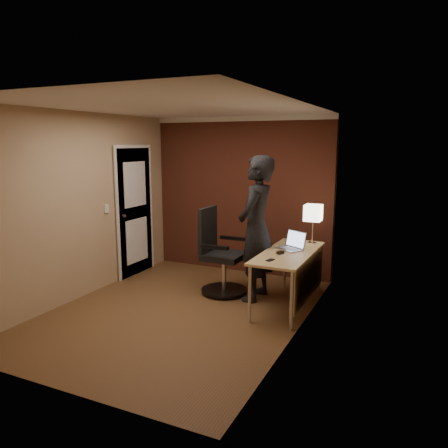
{
  "coord_description": "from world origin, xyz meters",
  "views": [
    {
      "loc": [
        2.7,
        -4.51,
        2.09
      ],
      "look_at": [
        0.35,
        0.55,
        1.05
      ],
      "focal_mm": 35.0,
      "sensor_mm": 36.0,
      "label": 1
    }
  ],
  "objects_px": {
    "laptop": "(292,244)",
    "person": "(256,229)",
    "mouse": "(280,253)",
    "office_chair": "(219,257)",
    "desk": "(294,262)",
    "phone": "(270,260)",
    "desk_lamp": "(313,213)"
  },
  "relations": [
    {
      "from": "person",
      "to": "office_chair",
      "type": "bearing_deg",
      "value": -89.83
    },
    {
      "from": "mouse",
      "to": "phone",
      "type": "xyz_separation_m",
      "value": [
        -0.01,
        -0.35,
        -0.01
      ]
    },
    {
      "from": "office_chair",
      "to": "person",
      "type": "distance_m",
      "value": 0.7
    },
    {
      "from": "phone",
      "to": "person",
      "type": "distance_m",
      "value": 0.77
    },
    {
      "from": "office_chair",
      "to": "mouse",
      "type": "bearing_deg",
      "value": -15.09
    },
    {
      "from": "laptop",
      "to": "office_chair",
      "type": "bearing_deg",
      "value": -177.09
    },
    {
      "from": "laptop",
      "to": "phone",
      "type": "distance_m",
      "value": 0.67
    },
    {
      "from": "person",
      "to": "desk_lamp",
      "type": "bearing_deg",
      "value": 127.04
    },
    {
      "from": "mouse",
      "to": "person",
      "type": "distance_m",
      "value": 0.54
    },
    {
      "from": "laptop",
      "to": "phone",
      "type": "bearing_deg",
      "value": -96.55
    },
    {
      "from": "desk_lamp",
      "to": "phone",
      "type": "bearing_deg",
      "value": -102.06
    },
    {
      "from": "person",
      "to": "laptop",
      "type": "bearing_deg",
      "value": 96.41
    },
    {
      "from": "desk",
      "to": "person",
      "type": "distance_m",
      "value": 0.68
    },
    {
      "from": "desk_lamp",
      "to": "phone",
      "type": "height_order",
      "value": "desk_lamp"
    },
    {
      "from": "desk",
      "to": "desk_lamp",
      "type": "height_order",
      "value": "desk_lamp"
    },
    {
      "from": "mouse",
      "to": "phone",
      "type": "height_order",
      "value": "mouse"
    },
    {
      "from": "desk",
      "to": "mouse",
      "type": "relative_size",
      "value": 15.0
    },
    {
      "from": "mouse",
      "to": "office_chair",
      "type": "relative_size",
      "value": 0.08
    },
    {
      "from": "desk_lamp",
      "to": "phone",
      "type": "relative_size",
      "value": 4.65
    },
    {
      "from": "desk",
      "to": "person",
      "type": "xyz_separation_m",
      "value": [
        -0.56,
        0.12,
        0.37
      ]
    },
    {
      "from": "phone",
      "to": "person",
      "type": "bearing_deg",
      "value": 135.41
    },
    {
      "from": "laptop",
      "to": "desk_lamp",
      "type": "bearing_deg",
      "value": 69.87
    },
    {
      "from": "mouse",
      "to": "office_chair",
      "type": "distance_m",
      "value": 1.02
    },
    {
      "from": "desk",
      "to": "laptop",
      "type": "relative_size",
      "value": 3.62
    },
    {
      "from": "laptop",
      "to": "person",
      "type": "distance_m",
      "value": 0.52
    },
    {
      "from": "person",
      "to": "desk",
      "type": "bearing_deg",
      "value": 78.15
    },
    {
      "from": "desk_lamp",
      "to": "desk",
      "type": "bearing_deg",
      "value": -97.79
    },
    {
      "from": "laptop",
      "to": "person",
      "type": "height_order",
      "value": "person"
    },
    {
      "from": "laptop",
      "to": "mouse",
      "type": "bearing_deg",
      "value": -102.17
    },
    {
      "from": "desk",
      "to": "laptop",
      "type": "height_order",
      "value": "laptop"
    },
    {
      "from": "desk_lamp",
      "to": "mouse",
      "type": "bearing_deg",
      "value": -106.85
    },
    {
      "from": "mouse",
      "to": "office_chair",
      "type": "height_order",
      "value": "office_chair"
    }
  ]
}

